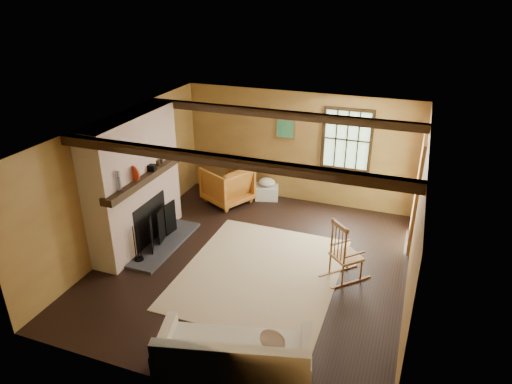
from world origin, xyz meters
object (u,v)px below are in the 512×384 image
at_px(armchair, 227,185).
at_px(rocking_chair, 345,255).
at_px(sofa, 234,361).
at_px(fireplace, 136,187).
at_px(laundry_basket, 267,192).

bearing_deg(armchair, rocking_chair, 83.27).
bearing_deg(sofa, fireplace, 126.03).
bearing_deg(laundry_basket, armchair, -148.55).
distance_m(fireplace, armchair, 2.35).
relative_size(laundry_basket, armchair, 0.55).
bearing_deg(armchair, laundry_basket, 148.88).
distance_m(fireplace, sofa, 3.83).
xyz_separation_m(laundry_basket, armchair, (-0.75, -0.46, 0.26)).
height_order(fireplace, sofa, fireplace).
bearing_deg(laundry_basket, sofa, -75.44).
height_order(rocking_chair, sofa, rocking_chair).
bearing_deg(fireplace, armchair, 68.22).
relative_size(fireplace, sofa, 1.21).
distance_m(fireplace, laundry_basket, 3.15).
bearing_deg(armchair, sofa, 51.86).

